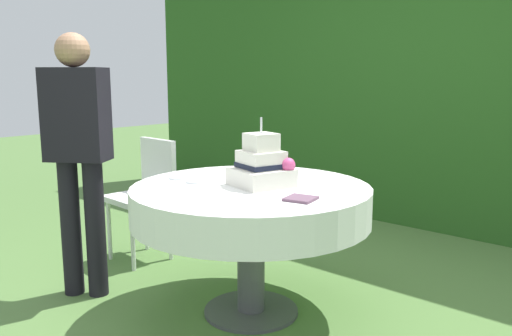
# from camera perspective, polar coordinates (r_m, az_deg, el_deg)

# --- Properties ---
(ground_plane) EXTENTS (20.00, 20.00, 0.00)m
(ground_plane) POSITION_cam_1_polar(r_m,az_deg,el_deg) (3.12, -0.54, -15.53)
(ground_plane) COLOR #547A3D
(foliage_hedge) EXTENTS (6.94, 0.67, 2.89)m
(foliage_hedge) POSITION_cam_1_polar(r_m,az_deg,el_deg) (5.02, 19.78, 10.56)
(foliage_hedge) COLOR #28561E
(foliage_hedge) RESTS_ON ground_plane
(cake_table) EXTENTS (1.33, 1.33, 0.75)m
(cake_table) POSITION_cam_1_polar(r_m,az_deg,el_deg) (2.91, -0.56, -4.09)
(cake_table) COLOR #4C4C51
(cake_table) RESTS_ON ground_plane
(wedding_cake) EXTENTS (0.36, 0.36, 0.38)m
(wedding_cake) POSITION_cam_1_polar(r_m,az_deg,el_deg) (2.86, 0.66, 0.17)
(wedding_cake) COLOR white
(wedding_cake) RESTS_ON cake_table
(serving_plate_near) EXTENTS (0.12, 0.12, 0.01)m
(serving_plate_near) POSITION_cam_1_polar(r_m,az_deg,el_deg) (2.99, -6.53, -1.46)
(serving_plate_near) COLOR white
(serving_plate_near) RESTS_ON cake_table
(serving_plate_far) EXTENTS (0.12, 0.12, 0.01)m
(serving_plate_far) POSITION_cam_1_polar(r_m,az_deg,el_deg) (3.11, -8.46, -1.05)
(serving_plate_far) COLOR white
(serving_plate_far) RESTS_ON cake_table
(serving_plate_left) EXTENTS (0.14, 0.14, 0.01)m
(serving_plate_left) POSITION_cam_1_polar(r_m,az_deg,el_deg) (3.14, 4.96, -0.90)
(serving_plate_left) COLOR white
(serving_plate_left) RESTS_ON cake_table
(napkin_stack) EXTENTS (0.16, 0.16, 0.01)m
(napkin_stack) POSITION_cam_1_polar(r_m,az_deg,el_deg) (2.56, 4.92, -3.38)
(napkin_stack) COLOR #6B4C60
(napkin_stack) RESTS_ON cake_table
(garden_chair) EXTENTS (0.42, 0.42, 0.89)m
(garden_chair) POSITION_cam_1_polar(r_m,az_deg,el_deg) (3.93, -11.83, -2.05)
(garden_chair) COLOR white
(garden_chair) RESTS_ON ground_plane
(standing_person) EXTENTS (0.41, 0.37, 1.60)m
(standing_person) POSITION_cam_1_polar(r_m,az_deg,el_deg) (3.29, -18.94, 2.16)
(standing_person) COLOR black
(standing_person) RESTS_ON ground_plane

